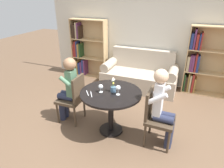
{
  "coord_description": "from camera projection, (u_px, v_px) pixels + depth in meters",
  "views": [
    {
      "loc": [
        1.07,
        -2.61,
        2.21
      ],
      "look_at": [
        0.0,
        0.05,
        0.87
      ],
      "focal_mm": 32.0,
      "sensor_mm": 36.0,
      "label": 1
    }
  ],
  "objects": [
    {
      "name": "knife_left_setting",
      "position": [
        91.0,
        94.0,
        3.1
      ],
      "size": [
        0.11,
        0.17,
        0.0
      ],
      "color": "silver",
      "rests_on": "round_table"
    },
    {
      "name": "wine_glass_left",
      "position": [
        101.0,
        87.0,
        3.13
      ],
      "size": [
        0.08,
        0.08,
        0.13
      ],
      "color": "white",
      "rests_on": "round_table"
    },
    {
      "name": "fork_left_setting",
      "position": [
        87.0,
        93.0,
        3.14
      ],
      "size": [
        0.13,
        0.16,
        0.0
      ],
      "color": "silver",
      "rests_on": "round_table"
    },
    {
      "name": "wine_glass_right",
      "position": [
        118.0,
        88.0,
        3.05
      ],
      "size": [
        0.08,
        0.08,
        0.16
      ],
      "color": "white",
      "rests_on": "round_table"
    },
    {
      "name": "chair_left",
      "position": [
        73.0,
        97.0,
        3.56
      ],
      "size": [
        0.43,
        0.43,
        0.9
      ],
      "rotation": [
        0.0,
        0.0,
        -1.54
      ],
      "color": "#473828",
      "rests_on": "ground_plane"
    },
    {
      "name": "ground_plane",
      "position": [
        111.0,
        130.0,
        3.49
      ],
      "size": [
        16.0,
        16.0,
        0.0
      ],
      "primitive_type": "plane",
      "color": "brown"
    },
    {
      "name": "round_table",
      "position": [
        111.0,
        100.0,
        3.23
      ],
      "size": [
        0.99,
        0.99,
        0.75
      ],
      "color": "black",
      "rests_on": "ground_plane"
    },
    {
      "name": "couch",
      "position": [
        140.0,
        76.0,
        4.93
      ],
      "size": [
        1.79,
        0.8,
        0.92
      ],
      "color": "#B7A893",
      "rests_on": "ground_plane"
    },
    {
      "name": "person_right",
      "position": [
        163.0,
        107.0,
        2.93
      ],
      "size": [
        0.42,
        0.35,
        1.25
      ],
      "rotation": [
        0.0,
        0.0,
        1.54
      ],
      "color": "#282D47",
      "rests_on": "ground_plane"
    },
    {
      "name": "person_left",
      "position": [
        68.0,
        88.0,
        3.51
      ],
      "size": [
        0.43,
        0.35,
        1.22
      ],
      "rotation": [
        0.0,
        0.0,
        -1.54
      ],
      "color": "#282D47",
      "rests_on": "ground_plane"
    },
    {
      "name": "bookshelf_left",
      "position": [
        85.0,
        50.0,
        5.53
      ],
      "size": [
        0.99,
        0.28,
        1.56
      ],
      "color": "tan",
      "rests_on": "ground_plane"
    },
    {
      "name": "chair_right",
      "position": [
        156.0,
        115.0,
        3.03
      ],
      "size": [
        0.43,
        0.43,
        0.9
      ],
      "rotation": [
        0.0,
        0.0,
        1.54
      ],
      "color": "#473828",
      "rests_on": "ground_plane"
    },
    {
      "name": "flower_vase",
      "position": [
        113.0,
        87.0,
        3.15
      ],
      "size": [
        0.09,
        0.09,
        0.23
      ],
      "color": "slate",
      "rests_on": "round_table"
    },
    {
      "name": "back_wall",
      "position": [
        147.0,
        30.0,
        4.84
      ],
      "size": [
        5.2,
        0.05,
        2.7
      ],
      "color": "beige",
      "rests_on": "ground_plane"
    },
    {
      "name": "bookshelf_right",
      "position": [
        202.0,
        63.0,
        4.51
      ],
      "size": [
        0.99,
        0.28,
        1.56
      ],
      "color": "tan",
      "rests_on": "ground_plane"
    }
  ]
}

